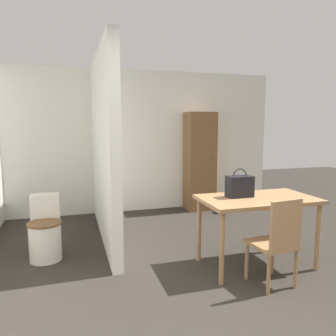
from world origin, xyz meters
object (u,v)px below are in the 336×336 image
(dining_table, at_px, (257,205))
(handbag, at_px, (240,186))
(wooden_cabinet, at_px, (200,161))
(space_heater, at_px, (239,195))
(wooden_chair, at_px, (277,240))
(toilet, at_px, (45,233))

(dining_table, distance_m, handbag, 0.29)
(wooden_cabinet, bearing_deg, dining_table, -97.56)
(handbag, xyz_separation_m, wooden_cabinet, (0.51, 2.38, -0.01))
(space_heater, bearing_deg, wooden_chair, -111.78)
(handbag, relative_size, wooden_cabinet, 0.18)
(handbag, distance_m, space_heater, 2.39)
(dining_table, xyz_separation_m, toilet, (-2.26, 0.89, -0.38))
(wooden_cabinet, distance_m, space_heater, 0.94)
(wooden_cabinet, bearing_deg, wooden_chair, -97.89)
(toilet, distance_m, wooden_cabinet, 3.09)
(wooden_cabinet, bearing_deg, handbag, -101.97)
(handbag, distance_m, wooden_cabinet, 2.44)
(wooden_chair, bearing_deg, handbag, 92.84)
(space_heater, bearing_deg, handbag, -119.25)
(dining_table, distance_m, toilet, 2.45)
(toilet, bearing_deg, handbag, -21.03)
(space_heater, bearing_deg, wooden_cabinet, 150.02)
(dining_table, relative_size, handbag, 3.96)
(space_heater, bearing_deg, toilet, -159.16)
(toilet, relative_size, space_heater, 1.24)
(toilet, height_order, space_heater, toilet)
(dining_table, height_order, wooden_chair, wooden_chair)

